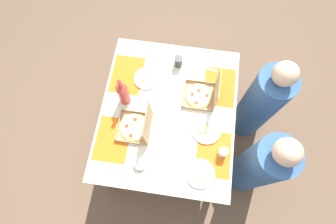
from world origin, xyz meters
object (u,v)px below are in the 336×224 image
plate_middle (206,129)px  diner_right_seat (258,166)px  plate_near_left (200,174)px  soda_bottle (123,93)px  pizza_box_corner_left (137,126)px  condiment_bowl (140,164)px  diner_left_seat (260,104)px  pizza_box_corner_right (203,94)px  cup_clear_left (223,152)px  cup_red (178,61)px  plate_far_right (146,78)px

plate_middle → diner_right_seat: diner_right_seat is taller
plate_near_left → soda_bottle: size_ratio=0.68×
pizza_box_corner_left → plate_middle: size_ratio=1.23×
soda_bottle → condiment_bowl: (0.50, 0.21, -0.11)m
pizza_box_corner_left → diner_right_seat: (0.12, 1.02, -0.27)m
soda_bottle → diner_left_seat: size_ratio=0.27×
pizza_box_corner_right → cup_clear_left: bearing=23.8°
soda_bottle → diner_right_seat: (0.34, 1.17, -0.35)m
plate_middle → cup_red: bearing=-152.2°
diner_left_seat → cup_clear_left: bearing=-31.7°
plate_far_right → cup_clear_left: (0.55, 0.68, 0.03)m
plate_middle → diner_left_seat: (-0.39, 0.49, -0.24)m
cup_clear_left → soda_bottle: bearing=-112.0°
cup_red → diner_right_seat: bearing=46.7°
plate_near_left → diner_left_seat: bearing=146.2°
pizza_box_corner_left → plate_middle: bearing=97.0°
pizza_box_corner_left → plate_far_right: (-0.44, -0.01, -0.04)m
soda_bottle → cup_clear_left: bearing=68.0°
pizza_box_corner_left → plate_near_left: size_ratio=1.33×
diner_right_seat → cup_red: bearing=-133.3°
plate_near_left → condiment_bowl: size_ratio=2.25×
cup_red → diner_right_seat: size_ratio=0.08×
pizza_box_corner_left → soda_bottle: soda_bottle is taller
plate_far_right → condiment_bowl: (0.71, 0.08, 0.01)m
plate_middle → plate_near_left: 0.35m
cup_red → pizza_box_corner_right: bearing=40.6°
soda_bottle → condiment_bowl: bearing=23.1°
plate_middle → condiment_bowl: condiment_bowl is taller
pizza_box_corner_right → diner_right_seat: size_ratio=0.23×
cup_red → cup_clear_left: cup_red is taller
cup_clear_left → pizza_box_corner_right: bearing=-156.2°
plate_far_right → cup_red: size_ratio=2.13×
pizza_box_corner_right → plate_far_right: size_ratio=1.35×
plate_near_left → cup_red: size_ratio=2.21×
cup_red → cup_clear_left: size_ratio=1.15×
plate_far_right → plate_middle: 0.66m
plate_far_right → cup_clear_left: 0.87m
soda_bottle → cup_clear_left: 0.89m
pizza_box_corner_right → diner_left_seat: size_ratio=0.24×
cup_red → diner_left_seat: diner_left_seat is taller
pizza_box_corner_left → plate_middle: (-0.07, 0.53, -0.04)m
soda_bottle → diner_right_seat: size_ratio=0.26×
plate_far_right → diner_left_seat: bearing=91.0°
pizza_box_corner_left → diner_right_seat: size_ratio=0.24×
pizza_box_corner_right → plate_middle: (0.28, 0.06, -0.04)m
pizza_box_corner_right → soda_bottle: size_ratio=0.89×
condiment_bowl → pizza_box_corner_right: bearing=146.8°
pizza_box_corner_right → plate_near_left: 0.63m
cup_red → plate_far_right: bearing=-54.4°
plate_far_right → diner_left_seat: 1.06m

